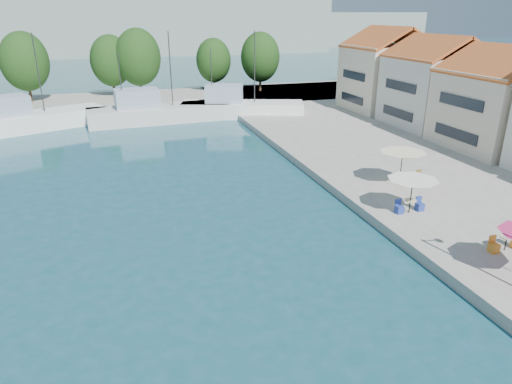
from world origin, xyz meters
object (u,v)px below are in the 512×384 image
object	(u,v)px
trawler_03	(156,113)
trawler_04	(239,108)
umbrella_white	(413,184)
umbrella_cream	(403,155)
trawler_02	(27,121)

from	to	relation	value
trawler_03	trawler_04	xyz separation A→B (m)	(9.78, -0.31, 0.00)
trawler_03	trawler_04	world-z (taller)	same
trawler_03	umbrella_white	xyz separation A→B (m)	(11.45, -31.80, 1.37)
trawler_03	trawler_04	distance (m)	9.78
umbrella_cream	umbrella_white	bearing A→B (deg)	-117.18
umbrella_white	trawler_02	bearing A→B (deg)	128.13
trawler_04	umbrella_white	xyz separation A→B (m)	(1.67, -31.49, 1.37)
trawler_02	trawler_03	size ratio (longest dim) A/B	0.98
trawler_02	trawler_04	world-z (taller)	same
trawler_02	trawler_03	bearing A→B (deg)	-22.29
umbrella_cream	trawler_04	bearing A→B (deg)	98.13
trawler_02	trawler_04	size ratio (longest dim) A/B	1.06
trawler_02	umbrella_white	world-z (taller)	trawler_02
trawler_02	trawler_04	bearing A→B (deg)	-23.24
trawler_04	umbrella_cream	world-z (taller)	trawler_04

